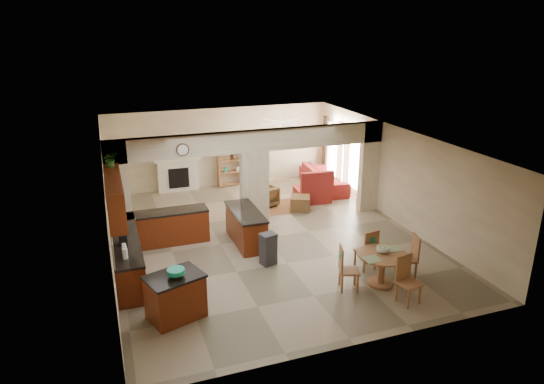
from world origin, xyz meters
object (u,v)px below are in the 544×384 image
object	(u,v)px
dining_table	(382,264)
armchair	(265,196)
kitchen_island	(175,297)
sofa	(323,178)

from	to	relation	value
dining_table	armchair	bearing A→B (deg)	98.67
kitchen_island	sofa	size ratio (longest dim) A/B	0.49
kitchen_island	dining_table	size ratio (longest dim) A/B	1.14
kitchen_island	armchair	world-z (taller)	kitchen_island
armchair	kitchen_island	bearing A→B (deg)	33.94
kitchen_island	armchair	xyz separation A→B (m)	(3.67, 5.37, -0.14)
kitchen_island	dining_table	world-z (taller)	kitchen_island
dining_table	kitchen_island	bearing A→B (deg)	177.13
sofa	armchair	xyz separation A→B (m)	(-2.54, -1.00, -0.05)
dining_table	sofa	xyz separation A→B (m)	(1.69, 6.60, -0.12)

